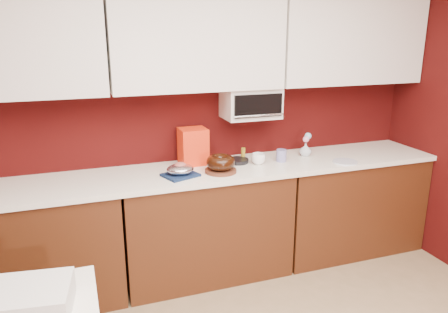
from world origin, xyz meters
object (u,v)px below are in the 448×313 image
at_px(coffee_mug, 258,158).
at_px(bundt_cake, 221,162).
at_px(foil_ham_nest, 180,169).
at_px(blue_jar, 281,156).
at_px(flower_vase, 305,149).
at_px(newspaper_stack, 28,301).
at_px(toaster_oven, 251,103).
at_px(pandoro_box, 193,146).

bearing_deg(coffee_mug, bundt_cake, -164.60).
relative_size(foil_ham_nest, blue_jar, 2.07).
bearing_deg(foil_ham_nest, bundt_cake, -1.80).
bearing_deg(flower_vase, bundt_cake, -167.58).
bearing_deg(newspaper_stack, bundt_cake, 42.18).
relative_size(toaster_oven, foil_ham_nest, 2.19).
relative_size(pandoro_box, newspaper_stack, 0.81).
xyz_separation_m(bundt_cake, coffee_mug, (0.36, 0.10, -0.03)).
xyz_separation_m(foil_ham_nest, pandoro_box, (0.18, 0.28, 0.09)).
bearing_deg(foil_ham_nest, pandoro_box, 57.34).
bearing_deg(foil_ham_nest, blue_jar, 6.32).
distance_m(flower_vase, newspaper_stack, 2.52).
xyz_separation_m(blue_jar, newspaper_stack, (-1.85, -1.27, -0.14)).
bearing_deg(toaster_oven, foil_ham_nest, -158.47).
relative_size(flower_vase, newspaper_stack, 0.35).
distance_m(toaster_oven, blue_jar, 0.50).
height_order(blue_jar, flower_vase, flower_vase).
bearing_deg(flower_vase, pandoro_box, 174.00).
bearing_deg(newspaper_stack, blue_jar, 34.49).
bearing_deg(bundt_cake, flower_vase, 12.42).
bearing_deg(foil_ham_nest, flower_vase, 8.62).
height_order(coffee_mug, flower_vase, flower_vase).
bearing_deg(blue_jar, pandoro_box, 165.75).
bearing_deg(foil_ham_nest, coffee_mug, 7.50).
bearing_deg(coffee_mug, blue_jar, 2.52).
height_order(toaster_oven, pandoro_box, toaster_oven).
distance_m(bundt_cake, newspaper_stack, 1.74).
xyz_separation_m(foil_ham_nest, blue_jar, (0.88, 0.10, -0.01)).
height_order(bundt_cake, foil_ham_nest, bundt_cake).
relative_size(foil_ham_nest, flower_vase, 1.63).
xyz_separation_m(pandoro_box, blue_jar, (0.70, -0.18, -0.10)).
distance_m(pandoro_box, flower_vase, 0.98).
bearing_deg(pandoro_box, newspaper_stack, -129.93).
height_order(bundt_cake, pandoro_box, pandoro_box).
xyz_separation_m(pandoro_box, flower_vase, (0.97, -0.10, -0.08)).
height_order(toaster_oven, newspaper_stack, toaster_oven).
xyz_separation_m(pandoro_box, coffee_mug, (0.49, -0.19, -0.09)).
bearing_deg(bundt_cake, pandoro_box, 115.56).
distance_m(toaster_oven, bundt_cake, 0.60).
distance_m(foil_ham_nest, flower_vase, 1.16).
xyz_separation_m(blue_jar, flower_vase, (0.27, 0.08, 0.01)).
bearing_deg(coffee_mug, newspaper_stack, -142.43).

